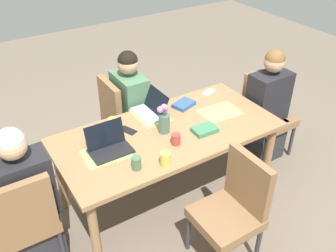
{
  "coord_description": "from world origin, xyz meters",
  "views": [
    {
      "loc": [
        1.38,
        2.19,
        2.49
      ],
      "look_at": [
        0.0,
        0.0,
        0.78
      ],
      "focal_mm": 39.84,
      "sensor_mm": 36.0,
      "label": 1
    }
  ],
  "objects": [
    {
      "name": "chair_head_left_left_mid",
      "position": [
        -1.25,
        -0.09,
        0.5
      ],
      "size": [
        0.44,
        0.44,
        0.9
      ],
      "color": "olive",
      "rests_on": "ground_plane"
    },
    {
      "name": "person_head_right_left_far",
      "position": [
        1.21,
        0.02,
        0.53
      ],
      "size": [
        0.4,
        0.36,
        1.19
      ],
      "color": "#2D2D33",
      "rests_on": "ground_plane"
    },
    {
      "name": "laptop_head_right_left_far",
      "position": [
        0.53,
        -0.02,
        0.77
      ],
      "size": [
        0.32,
        0.22,
        0.21
      ],
      "color": "black",
      "rests_on": "dining_table"
    },
    {
      "name": "phone_black",
      "position": [
        0.28,
        -0.18,
        0.73
      ],
      "size": [
        0.12,
        0.17,
        0.01
      ],
      "primitive_type": "cube",
      "rotation": [
        0.0,
        0.0,
        1.95
      ],
      "color": "black",
      "rests_on": "dining_table"
    },
    {
      "name": "coffee_mug_centre_right",
      "position": [
        0.38,
        -0.27,
        0.78
      ],
      "size": [
        0.08,
        0.08,
        0.11
      ],
      "primitive_type": "cylinder",
      "color": "#DBC64C",
      "rests_on": "dining_table"
    },
    {
      "name": "book_red_cover",
      "position": [
        -0.25,
        0.17,
        0.75
      ],
      "size": [
        0.21,
        0.15,
        0.04
      ],
      "primitive_type": "cube",
      "rotation": [
        0.0,
        0.0,
        -0.04
      ],
      "color": "#3D7F56",
      "rests_on": "dining_table"
    },
    {
      "name": "person_near_left_near",
      "position": [
        -0.01,
        -0.71,
        0.53
      ],
      "size": [
        0.36,
        0.4,
        1.19
      ],
      "color": "#2D2D33",
      "rests_on": "ground_plane"
    },
    {
      "name": "chair_head_right_left_far",
      "position": [
        1.27,
        0.1,
        0.5
      ],
      "size": [
        0.44,
        0.44,
        0.9
      ],
      "color": "olive",
      "rests_on": "ground_plane"
    },
    {
      "name": "chair_near_left_near",
      "position": [
        0.06,
        -0.77,
        0.5
      ],
      "size": [
        0.44,
        0.44,
        0.9
      ],
      "color": "olive",
      "rests_on": "ground_plane"
    },
    {
      "name": "flower_vase",
      "position": [
        0.03,
        -0.01,
        0.86
      ],
      "size": [
        0.11,
        0.1,
        0.27
      ],
      "color": "#4C6B60",
      "rests_on": "dining_table"
    },
    {
      "name": "book_blue_cover",
      "position": [
        -0.35,
        -0.27,
        0.75
      ],
      "size": [
        0.23,
        0.19,
        0.04
      ],
      "primitive_type": "cube",
      "rotation": [
        0.0,
        0.0,
        0.31
      ],
      "color": "#335693",
      "rests_on": "dining_table"
    },
    {
      "name": "laptop_near_left_near",
      "position": [
        -0.03,
        -0.32,
        0.77
      ],
      "size": [
        0.22,
        0.32,
        0.2
      ],
      "color": "silver",
      "rests_on": "dining_table"
    },
    {
      "name": "person_head_left_left_mid",
      "position": [
        -1.19,
        -0.01,
        0.53
      ],
      "size": [
        0.4,
        0.36,
        1.19
      ],
      "color": "#2D2D33",
      "rests_on": "ground_plane"
    },
    {
      "name": "placemat_head_left_left_mid",
      "position": [
        -0.56,
        -0.01,
        0.73
      ],
      "size": [
        0.37,
        0.28,
        0.0
      ],
      "primitive_type": "cube",
      "rotation": [
        0.0,
        0.0,
        -0.06
      ],
      "color": "#9EBC66",
      "rests_on": "dining_table"
    },
    {
      "name": "dining_table",
      "position": [
        0.0,
        0.0,
        0.65
      ],
      "size": [
        1.89,
        0.91,
        0.73
      ],
      "color": "#9E754C",
      "rests_on": "ground_plane"
    },
    {
      "name": "placemat_near_left_near",
      "position": [
        -0.0,
        -0.3,
        0.73
      ],
      "size": [
        0.26,
        0.36,
        0.0
      ],
      "primitive_type": "cube",
      "rotation": [
        0.0,
        0.0,
        1.56
      ],
      "color": "#9EBC66",
      "rests_on": "dining_table"
    },
    {
      "name": "ground_plane",
      "position": [
        0.0,
        0.0,
        0.0
      ],
      "size": [
        10.0,
        10.0,
        0.0
      ],
      "primitive_type": "plane",
      "color": "#756656"
    },
    {
      "name": "placemat_head_right_left_far",
      "position": [
        0.57,
        0.01,
        0.73
      ],
      "size": [
        0.38,
        0.29,
        0.0
      ],
      "primitive_type": "cube",
      "rotation": [
        0.0,
        0.0,
        3.06
      ],
      "color": "#9EBC66",
      "rests_on": "dining_table"
    },
    {
      "name": "coffee_mug_centre_left",
      "position": [
        0.04,
        0.19,
        0.78
      ],
      "size": [
        0.07,
        0.07,
        0.09
      ],
      "primitive_type": "cylinder",
      "color": "#AD3D38",
      "rests_on": "dining_table"
    },
    {
      "name": "phone_silver",
      "position": [
        -0.71,
        -0.36,
        0.73
      ],
      "size": [
        0.17,
        0.12,
        0.01
      ],
      "primitive_type": "cube",
      "rotation": [
        0.0,
        0.0,
        0.34
      ],
      "color": "silver",
      "rests_on": "dining_table"
    },
    {
      "name": "coffee_mug_near_left",
      "position": [
        0.25,
        0.37,
        0.78
      ],
      "size": [
        0.08,
        0.08,
        0.11
      ],
      "primitive_type": "cylinder",
      "color": "#DBC64C",
      "rests_on": "dining_table"
    },
    {
      "name": "chair_far_right_near",
      "position": [
        -0.07,
        0.8,
        0.5
      ],
      "size": [
        0.44,
        0.44,
        0.9
      ],
      "color": "olive",
      "rests_on": "ground_plane"
    },
    {
      "name": "coffee_mug_near_right",
      "position": [
        0.45,
        0.29,
        0.78
      ],
      "size": [
        0.07,
        0.07,
        0.1
      ],
      "primitive_type": "cylinder",
      "color": "#47704C",
      "rests_on": "dining_table"
    }
  ]
}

